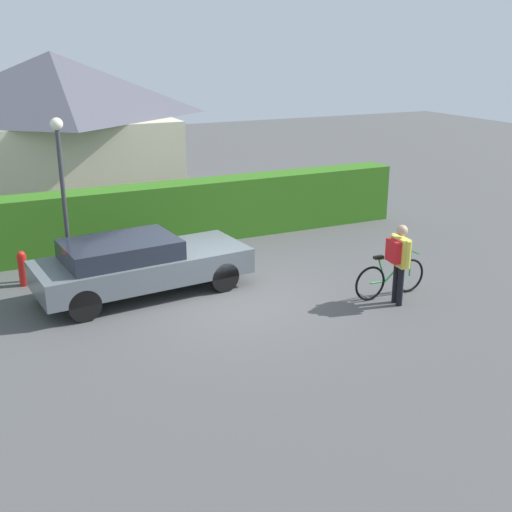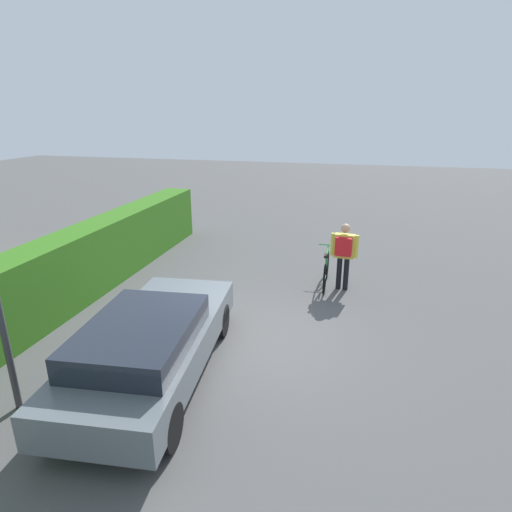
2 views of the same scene
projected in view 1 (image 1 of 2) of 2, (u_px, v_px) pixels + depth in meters
ground_plane at (232, 302)px, 13.49m from camera, size 60.00×60.00×0.00m
hedge_row at (165, 214)px, 17.12m from camera, size 14.00×0.90×1.65m
house_distant at (57, 128)px, 20.92m from camera, size 7.41×5.62×4.97m
parked_car_near at (138, 263)px, 13.69m from camera, size 4.72×2.21×1.28m
bicycle at (390, 278)px, 13.67m from camera, size 1.82×0.50×0.97m
person_rider at (399, 257)px, 13.04m from camera, size 0.39×0.68×1.72m
street_lamp at (61, 175)px, 14.11m from camera, size 0.28×0.28×3.69m
fire_hydrant at (23, 268)px, 14.28m from camera, size 0.20×0.20×0.81m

